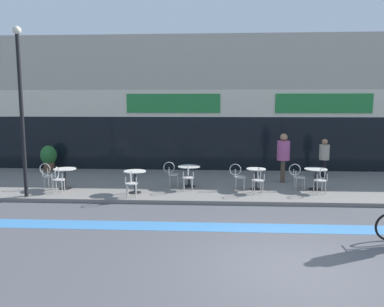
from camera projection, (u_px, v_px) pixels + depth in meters
The scene contains 22 objects.
ground_plane at pixel (293, 270), 6.98m from camera, with size 120.00×120.00×0.00m, color #4C4C51.
sidewalk_slab at pixel (253, 185), 14.15m from camera, with size 40.00×5.50×0.12m, color slate.
storefront_facade at pixel (244, 105), 18.43m from camera, with size 40.00×4.06×6.13m.
bike_lane_stripe at pixel (273, 228), 9.36m from camera, with size 36.00×0.70×0.01m, color #3D7AB7.
bistro_table_0 at pixel (65, 174), 13.14m from camera, with size 0.78×0.78×0.72m.
bistro_table_1 at pixel (135, 177), 12.53m from camera, with size 0.74×0.74×0.75m.
bistro_table_2 at pixel (189, 172), 13.48m from camera, with size 0.79×0.79×0.75m.
bistro_table_3 at pixel (256, 175), 13.03m from camera, with size 0.67×0.67×0.74m.
bistro_table_4 at pixel (316, 175), 13.01m from camera, with size 0.77×0.77×0.73m.
cafe_chair_0_near at pixel (58, 178), 12.52m from camera, with size 0.44×0.59×0.90m.
cafe_chair_0_side at pixel (48, 174), 13.18m from camera, with size 0.59×0.43×0.90m.
cafe_chair_1_near at pixel (131, 182), 11.91m from camera, with size 0.44×0.60×0.90m.
cafe_chair_2_near at pixel (188, 176), 12.87m from camera, with size 0.45×0.60×0.90m.
cafe_chair_2_side at pixel (172, 172), 13.51m from camera, with size 0.59×0.44×0.90m.
cafe_chair_3_near at pixel (258, 178), 12.41m from camera, with size 0.45×0.60×0.90m.
cafe_chair_3_side at pixel (238, 175), 13.07m from camera, with size 0.59×0.42×0.90m.
cafe_chair_4_near at pixel (321, 178), 12.40m from camera, with size 0.45×0.60×0.90m.
cafe_chair_4_side at pixel (297, 175), 13.05m from camera, with size 0.57×0.40×0.90m.
planter_pot at pixel (49, 157), 16.62m from camera, with size 0.71×0.71×1.15m.
lamp_post at pixel (21, 101), 11.70m from camera, with size 0.26×0.26×5.33m.
pedestrian_near_end at pixel (283, 153), 14.22m from camera, with size 0.56×0.56×1.86m.
pedestrian_far_end at pixel (324, 154), 15.22m from camera, with size 0.43×0.43×1.57m.
Camera 1 is at (-1.52, -6.73, 3.08)m, focal length 35.00 mm.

